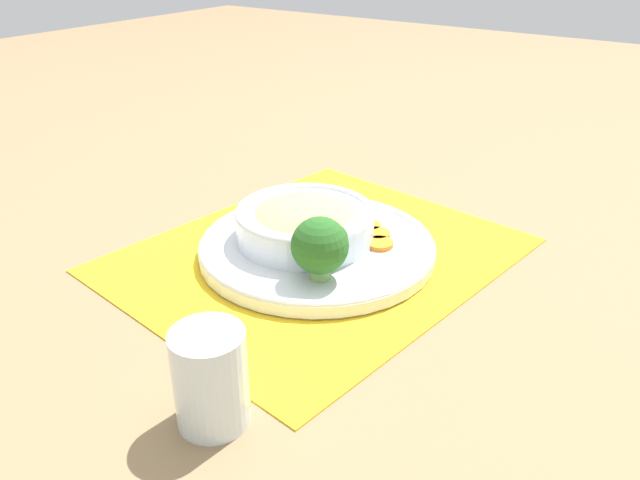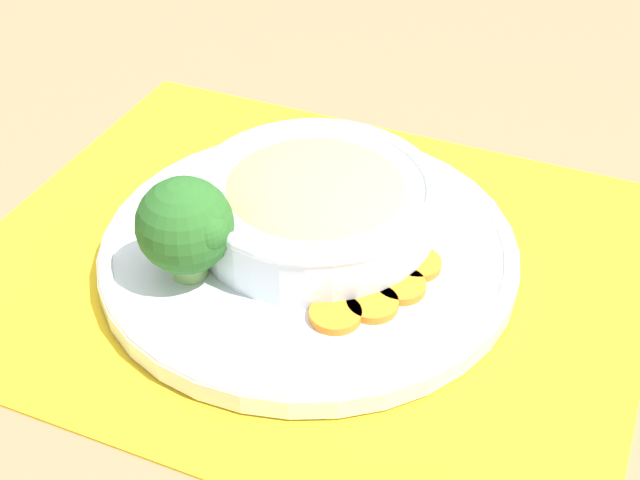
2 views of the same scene
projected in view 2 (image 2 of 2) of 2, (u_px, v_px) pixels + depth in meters
ground_plane at (309, 264)px, 0.69m from camera, size 4.00×4.00×0.00m
placemat at (309, 262)px, 0.69m from camera, size 0.56×0.48×0.00m
plate at (309, 249)px, 0.68m from camera, size 0.32×0.32×0.02m
bowl at (320, 201)px, 0.68m from camera, size 0.19×0.19×0.05m
broccoli_floret at (185, 226)px, 0.62m from camera, size 0.07×0.07×0.08m
carrot_slice_near at (335, 314)px, 0.61m from camera, size 0.04×0.04×0.01m
carrot_slice_middle at (372, 304)px, 0.62m from camera, size 0.04×0.04×0.01m
carrot_slice_far at (400, 286)px, 0.63m from camera, size 0.04×0.04×0.01m
carrot_slice_extra at (417, 264)px, 0.65m from camera, size 0.04×0.04×0.01m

